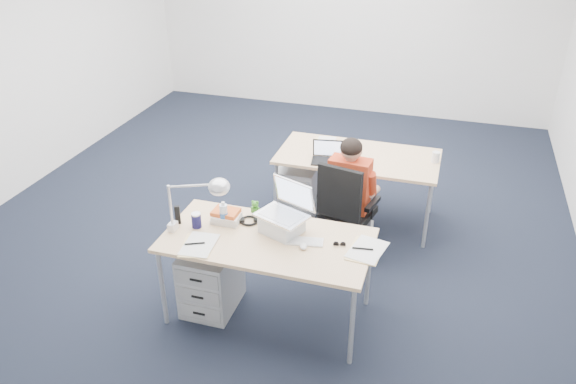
{
  "coord_description": "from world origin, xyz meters",
  "views": [
    {
      "loc": [
        1.6,
        -4.82,
        3.1
      ],
      "look_at": [
        0.4,
        -0.88,
        0.85
      ],
      "focal_mm": 35.0,
      "sensor_mm": 36.0,
      "label": 1
    }
  ],
  "objects_px": {
    "water_bottle": "(224,213)",
    "silver_laptop": "(282,210)",
    "desk_far": "(358,159)",
    "desk_near": "(267,244)",
    "sunglasses": "(340,244)",
    "drawer_pedestal_far": "(299,189)",
    "cordless_phone": "(178,215)",
    "office_chair": "(345,230)",
    "wireless_keyboard": "(305,241)",
    "far_cup": "(436,157)",
    "bear_figurine": "(255,208)",
    "seated_person": "(353,192)",
    "drawer_pedestal_near": "(211,278)",
    "dark_laptop": "(327,152)",
    "headphones": "(249,220)",
    "desk_lamp": "(189,203)",
    "book_stack": "(226,216)",
    "computer_mouse": "(303,246)"
  },
  "relations": [
    {
      "from": "water_bottle",
      "to": "silver_laptop",
      "type": "bearing_deg",
      "value": 3.96
    },
    {
      "from": "silver_laptop",
      "to": "desk_far",
      "type": "bearing_deg",
      "value": 101.02
    },
    {
      "from": "desk_near",
      "to": "water_bottle",
      "type": "bearing_deg",
      "value": 166.47
    },
    {
      "from": "silver_laptop",
      "to": "sunglasses",
      "type": "relative_size",
      "value": 4.07
    },
    {
      "from": "drawer_pedestal_far",
      "to": "cordless_phone",
      "type": "xyz_separation_m",
      "value": [
        -0.53,
        -1.65,
        0.53
      ]
    },
    {
      "from": "office_chair",
      "to": "silver_laptop",
      "type": "xyz_separation_m",
      "value": [
        -0.35,
        -0.86,
        0.64
      ]
    },
    {
      "from": "wireless_keyboard",
      "to": "far_cup",
      "type": "distance_m",
      "value": 1.92
    },
    {
      "from": "bear_figurine",
      "to": "seated_person",
      "type": "bearing_deg",
      "value": 30.34
    },
    {
      "from": "office_chair",
      "to": "drawer_pedestal_far",
      "type": "bearing_deg",
      "value": 146.72
    },
    {
      "from": "drawer_pedestal_near",
      "to": "dark_laptop",
      "type": "height_order",
      "value": "dark_laptop"
    },
    {
      "from": "cordless_phone",
      "to": "headphones",
      "type": "bearing_deg",
      "value": -5.33
    },
    {
      "from": "drawer_pedestal_near",
      "to": "water_bottle",
      "type": "relative_size",
      "value": 2.67
    },
    {
      "from": "bear_figurine",
      "to": "sunglasses",
      "type": "height_order",
      "value": "bear_figurine"
    },
    {
      "from": "desk_far",
      "to": "sunglasses",
      "type": "xyz_separation_m",
      "value": [
        0.17,
        -1.63,
        0.06
      ]
    },
    {
      "from": "water_bottle",
      "to": "desk_lamp",
      "type": "relative_size",
      "value": 0.39
    },
    {
      "from": "drawer_pedestal_far",
      "to": "book_stack",
      "type": "height_order",
      "value": "book_stack"
    },
    {
      "from": "drawer_pedestal_far",
      "to": "water_bottle",
      "type": "bearing_deg",
      "value": -96.43
    },
    {
      "from": "seated_person",
      "to": "bear_figurine",
      "type": "distance_m",
      "value": 1.1
    },
    {
      "from": "drawer_pedestal_far",
      "to": "sunglasses",
      "type": "height_order",
      "value": "sunglasses"
    },
    {
      "from": "seated_person",
      "to": "wireless_keyboard",
      "type": "height_order",
      "value": "seated_person"
    },
    {
      "from": "book_stack",
      "to": "office_chair",
      "type": "bearing_deg",
      "value": 46.01
    },
    {
      "from": "headphones",
      "to": "cordless_phone",
      "type": "relative_size",
      "value": 1.23
    },
    {
      "from": "computer_mouse",
      "to": "bear_figurine",
      "type": "relative_size",
      "value": 0.59
    },
    {
      "from": "desk_near",
      "to": "book_stack",
      "type": "relative_size",
      "value": 7.18
    },
    {
      "from": "wireless_keyboard",
      "to": "computer_mouse",
      "type": "xyz_separation_m",
      "value": [
        0.01,
        -0.08,
        0.01
      ]
    },
    {
      "from": "desk_near",
      "to": "drawer_pedestal_near",
      "type": "bearing_deg",
      "value": -174.99
    },
    {
      "from": "silver_laptop",
      "to": "desk_near",
      "type": "bearing_deg",
      "value": -99.58
    },
    {
      "from": "desk_near",
      "to": "silver_laptop",
      "type": "height_order",
      "value": "silver_laptop"
    },
    {
      "from": "silver_laptop",
      "to": "water_bottle",
      "type": "height_order",
      "value": "silver_laptop"
    },
    {
      "from": "wireless_keyboard",
      "to": "desk_far",
      "type": "bearing_deg",
      "value": 77.1
    },
    {
      "from": "cordless_phone",
      "to": "water_bottle",
      "type": "bearing_deg",
      "value": -10.56
    },
    {
      "from": "desk_lamp",
      "to": "dark_laptop",
      "type": "distance_m",
      "value": 1.71
    },
    {
      "from": "computer_mouse",
      "to": "desk_lamp",
      "type": "xyz_separation_m",
      "value": [
        -0.88,
        -0.06,
        0.25
      ]
    },
    {
      "from": "wireless_keyboard",
      "to": "computer_mouse",
      "type": "bearing_deg",
      "value": -92.92
    },
    {
      "from": "desk_lamp",
      "to": "drawer_pedestal_near",
      "type": "bearing_deg",
      "value": 23.28
    },
    {
      "from": "desk_far",
      "to": "far_cup",
      "type": "xyz_separation_m",
      "value": [
        0.75,
        0.06,
        0.1
      ]
    },
    {
      "from": "cordless_phone",
      "to": "far_cup",
      "type": "height_order",
      "value": "cordless_phone"
    },
    {
      "from": "drawer_pedestal_far",
      "to": "headphones",
      "type": "bearing_deg",
      "value": -90.07
    },
    {
      "from": "office_chair",
      "to": "headphones",
      "type": "distance_m",
      "value": 1.12
    },
    {
      "from": "desk_far",
      "to": "computer_mouse",
      "type": "height_order",
      "value": "computer_mouse"
    },
    {
      "from": "drawer_pedestal_near",
      "to": "book_stack",
      "type": "xyz_separation_m",
      "value": [
        0.09,
        0.19,
        0.51
      ]
    },
    {
      "from": "drawer_pedestal_near",
      "to": "desk_lamp",
      "type": "bearing_deg",
      "value": -152.94
    },
    {
      "from": "headphones",
      "to": "book_stack",
      "type": "bearing_deg",
      "value": 175.76
    },
    {
      "from": "headphones",
      "to": "water_bottle",
      "type": "bearing_deg",
      "value": -170.24
    },
    {
      "from": "cordless_phone",
      "to": "desk_near",
      "type": "bearing_deg",
      "value": -24.99
    },
    {
      "from": "computer_mouse",
      "to": "headphones",
      "type": "height_order",
      "value": "same"
    },
    {
      "from": "desk_near",
      "to": "computer_mouse",
      "type": "height_order",
      "value": "computer_mouse"
    },
    {
      "from": "office_chair",
      "to": "desk_lamp",
      "type": "relative_size",
      "value": 1.88
    },
    {
      "from": "seated_person",
      "to": "drawer_pedestal_far",
      "type": "bearing_deg",
      "value": 148.8
    },
    {
      "from": "bear_figurine",
      "to": "dark_laptop",
      "type": "height_order",
      "value": "dark_laptop"
    }
  ]
}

